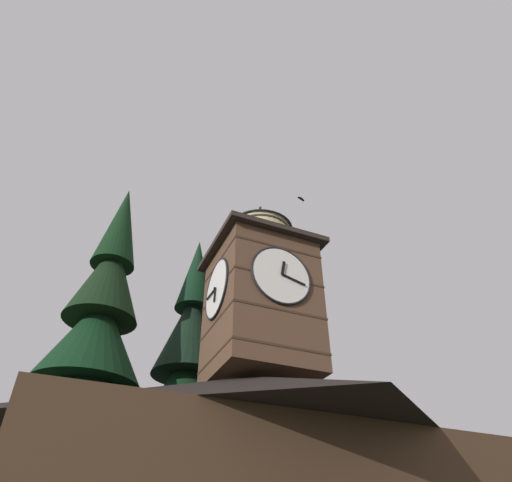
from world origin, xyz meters
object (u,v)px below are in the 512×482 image
object	(u,v)px
pine_tree_behind	(183,422)
moon	(250,459)
clock_tower	(260,293)
flying_bird_high	(301,199)
pine_tree_aside	(82,397)

from	to	relation	value
pine_tree_behind	moon	xyz separation A→B (m)	(-19.28, -38.03, 6.48)
clock_tower	moon	distance (m)	46.01
moon	flying_bird_high	xyz separation A→B (m)	(13.24, 39.78, 7.73)
moon	pine_tree_behind	bearing A→B (deg)	63.11
clock_tower	pine_tree_behind	size ratio (longest dim) A/B	0.55
pine_tree_behind	pine_tree_aside	distance (m)	4.86
pine_tree_behind	moon	size ratio (longest dim) A/B	7.79
pine_tree_aside	clock_tower	bearing A→B (deg)	155.95
pine_tree_aside	flying_bird_high	distance (m)	17.71
clock_tower	flying_bird_high	bearing A→B (deg)	-146.55
moon	clock_tower	bearing A→B (deg)	67.72
clock_tower	pine_tree_aside	size ratio (longest dim) A/B	0.52
pine_tree_aside	flying_bird_high	bearing A→B (deg)	179.46
clock_tower	flying_bird_high	world-z (taller)	flying_bird_high
pine_tree_aside	flying_bird_high	world-z (taller)	flying_bird_high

